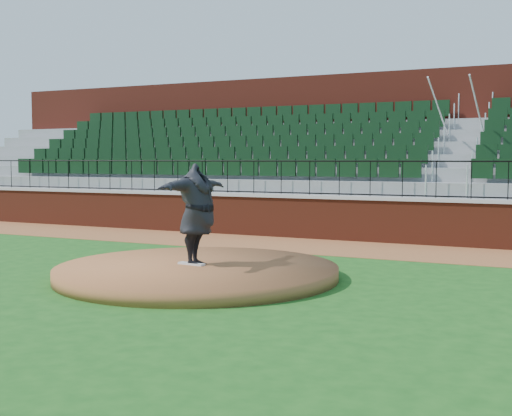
{
  "coord_description": "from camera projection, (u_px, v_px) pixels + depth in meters",
  "views": [
    {
      "loc": [
        6.36,
        -11.5,
        2.36
      ],
      "look_at": [
        0.0,
        1.5,
        1.3
      ],
      "focal_mm": 46.99,
      "sensor_mm": 36.0,
      "label": 1
    }
  ],
  "objects": [
    {
      "name": "ground",
      "position": [
        223.0,
        278.0,
        13.26
      ],
      "size": [
        90.0,
        90.0,
        0.0
      ],
      "primitive_type": "plane",
      "color": "#194F16",
      "rests_on": "ground"
    },
    {
      "name": "warning_track",
      "position": [
        319.0,
        246.0,
        18.1
      ],
      "size": [
        34.0,
        3.2,
        0.01
      ],
      "primitive_type": "cube",
      "color": "brown",
      "rests_on": "ground"
    },
    {
      "name": "field_wall",
      "position": [
        339.0,
        220.0,
        19.49
      ],
      "size": [
        34.0,
        0.35,
        1.2
      ],
      "primitive_type": "cube",
      "color": "maroon",
      "rests_on": "ground"
    },
    {
      "name": "wall_cap",
      "position": [
        339.0,
        197.0,
        19.44
      ],
      "size": [
        34.0,
        0.45,
        0.1
      ],
      "primitive_type": "cube",
      "color": "#B7B7B7",
      "rests_on": "field_wall"
    },
    {
      "name": "wall_railing",
      "position": [
        339.0,
        178.0,
        19.4
      ],
      "size": [
        34.0,
        0.05,
        1.0
      ],
      "primitive_type": null,
      "color": "black",
      "rests_on": "wall_cap"
    },
    {
      "name": "seating_stands",
      "position": [
        367.0,
        161.0,
        21.81
      ],
      "size": [
        34.0,
        5.1,
        4.6
      ],
      "primitive_type": null,
      "color": "gray",
      "rests_on": "ground"
    },
    {
      "name": "concourse_wall",
      "position": [
        389.0,
        148.0,
        24.28
      ],
      "size": [
        34.0,
        0.5,
        5.5
      ],
      "primitive_type": "cube",
      "color": "maroon",
      "rests_on": "ground"
    },
    {
      "name": "pitchers_mound",
      "position": [
        197.0,
        272.0,
        13.3
      ],
      "size": [
        5.6,
        5.6,
        0.25
      ],
      "primitive_type": "cylinder",
      "color": "brown",
      "rests_on": "ground"
    },
    {
      "name": "pitching_rubber",
      "position": [
        191.0,
        264.0,
        13.38
      ],
      "size": [
        0.6,
        0.2,
        0.04
      ],
      "primitive_type": "cube",
      "rotation": [
        0.0,
        0.0,
        -0.1
      ],
      "color": "silver",
      "rests_on": "pitchers_mound"
    },
    {
      "name": "pitcher",
      "position": [
        197.0,
        214.0,
        13.32
      ],
      "size": [
        0.81,
        2.52,
        2.03
      ],
      "primitive_type": "imported",
      "rotation": [
        0.0,
        0.0,
        1.62
      ],
      "color": "black",
      "rests_on": "pitchers_mound"
    }
  ]
}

